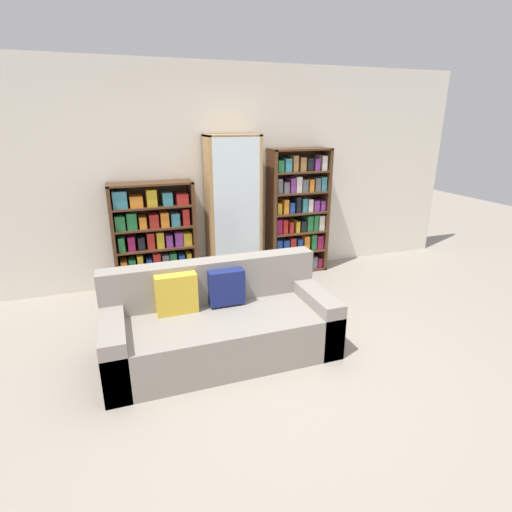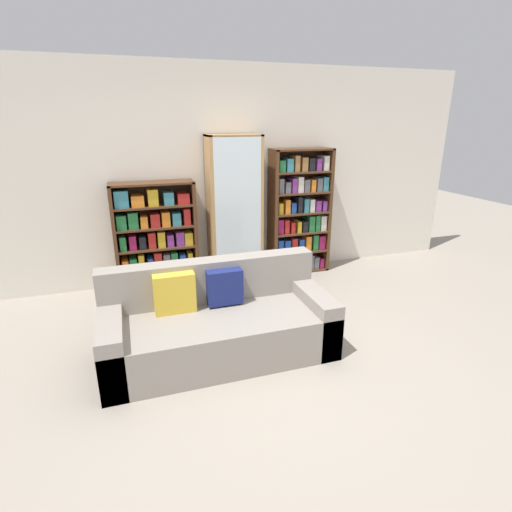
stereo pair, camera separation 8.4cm
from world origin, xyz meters
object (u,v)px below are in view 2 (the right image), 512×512
couch (217,324)px  bookshelf_right (300,214)px  bookshelf_left (156,238)px  display_cabinet (234,210)px  wine_bottle (278,279)px

couch → bookshelf_right: size_ratio=1.20×
bookshelf_left → display_cabinet: 1.05m
bookshelf_left → wine_bottle: bearing=-23.3°
display_cabinet → wine_bottle: 1.04m
display_cabinet → bookshelf_left: bearing=179.1°
couch → wine_bottle: size_ratio=5.05×
couch → bookshelf_left: size_ratio=1.50×
bookshelf_left → bookshelf_right: bearing=-0.0°
display_cabinet → wine_bottle: size_ratio=4.69×
bookshelf_right → wine_bottle: 1.04m
bookshelf_left → display_cabinet: display_cabinet is taller
couch → bookshelf_right: bookshelf_right is taller
wine_bottle → bookshelf_left: bearing=156.7°
bookshelf_left → wine_bottle: 1.59m
couch → display_cabinet: size_ratio=1.08×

